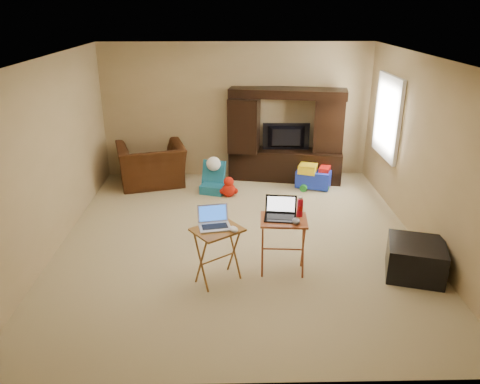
{
  "coord_description": "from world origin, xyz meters",
  "views": [
    {
      "loc": [
        -0.13,
        -5.95,
        3.12
      ],
      "look_at": [
        0.0,
        -0.2,
        0.8
      ],
      "focal_mm": 35.0,
      "sensor_mm": 36.0,
      "label": 1
    }
  ],
  "objects_px": {
    "child_rocker": "(214,178)",
    "laptop_left": "(215,218)",
    "mouse_left": "(234,229)",
    "push_toy": "(313,176)",
    "recliner": "(151,165)",
    "mouse_right": "(296,221)",
    "plush_toy": "(229,187)",
    "tray_table_right": "(283,246)",
    "tray_table_left": "(218,255)",
    "laptop_right": "(281,209)",
    "water_bottle": "(300,208)",
    "entertainment_center": "(286,135)",
    "television": "(286,138)",
    "ottoman": "(415,259)"
  },
  "relations": [
    {
      "from": "child_rocker",
      "to": "tray_table_right",
      "type": "bearing_deg",
      "value": -52.8
    },
    {
      "from": "television",
      "to": "water_bottle",
      "type": "relative_size",
      "value": 3.91
    },
    {
      "from": "recliner",
      "to": "laptop_right",
      "type": "distance_m",
      "value": 3.72
    },
    {
      "from": "laptop_right",
      "to": "mouse_right",
      "type": "relative_size",
      "value": 2.58
    },
    {
      "from": "tray_table_right",
      "to": "laptop_left",
      "type": "height_order",
      "value": "laptop_left"
    },
    {
      "from": "mouse_right",
      "to": "water_bottle",
      "type": "distance_m",
      "value": 0.23
    },
    {
      "from": "laptop_left",
      "to": "mouse_right",
      "type": "xyz_separation_m",
      "value": [
        0.95,
        0.04,
        -0.06
      ]
    },
    {
      "from": "ottoman",
      "to": "tray_table_left",
      "type": "distance_m",
      "value": 2.43
    },
    {
      "from": "mouse_right",
      "to": "mouse_left",
      "type": "bearing_deg",
      "value": -169.33
    },
    {
      "from": "plush_toy",
      "to": "laptop_right",
      "type": "bearing_deg",
      "value": -75.69
    },
    {
      "from": "tray_table_left",
      "to": "mouse_right",
      "type": "xyz_separation_m",
      "value": [
        0.92,
        0.07,
        0.41
      ]
    },
    {
      "from": "mouse_left",
      "to": "push_toy",
      "type": "bearing_deg",
      "value": 64.67
    },
    {
      "from": "tray_table_left",
      "to": "laptop_right",
      "type": "height_order",
      "value": "laptop_right"
    },
    {
      "from": "ottoman",
      "to": "entertainment_center",
      "type": "bearing_deg",
      "value": 109.46
    },
    {
      "from": "push_toy",
      "to": "laptop_right",
      "type": "distance_m",
      "value": 3.03
    },
    {
      "from": "recliner",
      "to": "ottoman",
      "type": "xyz_separation_m",
      "value": [
        3.71,
        -3.2,
        -0.17
      ]
    },
    {
      "from": "laptop_left",
      "to": "mouse_left",
      "type": "bearing_deg",
      "value": -35.16
    },
    {
      "from": "ottoman",
      "to": "laptop_left",
      "type": "relative_size",
      "value": 1.83
    },
    {
      "from": "tray_table_left",
      "to": "laptop_left",
      "type": "xyz_separation_m",
      "value": [
        -0.03,
        0.03,
        0.47
      ]
    },
    {
      "from": "push_toy",
      "to": "water_bottle",
      "type": "bearing_deg",
      "value": -82.7
    },
    {
      "from": "plush_toy",
      "to": "mouse_left",
      "type": "height_order",
      "value": "mouse_left"
    },
    {
      "from": "tray_table_left",
      "to": "mouse_right",
      "type": "distance_m",
      "value": 1.01
    },
    {
      "from": "entertainment_center",
      "to": "laptop_left",
      "type": "height_order",
      "value": "entertainment_center"
    },
    {
      "from": "laptop_right",
      "to": "recliner",
      "type": "bearing_deg",
      "value": 131.25
    },
    {
      "from": "child_rocker",
      "to": "laptop_left",
      "type": "xyz_separation_m",
      "value": [
        0.11,
        -2.85,
        0.54
      ]
    },
    {
      "from": "tray_table_left",
      "to": "water_bottle",
      "type": "relative_size",
      "value": 3.12
    },
    {
      "from": "laptop_left",
      "to": "mouse_right",
      "type": "height_order",
      "value": "laptop_left"
    },
    {
      "from": "mouse_left",
      "to": "water_bottle",
      "type": "height_order",
      "value": "water_bottle"
    },
    {
      "from": "plush_toy",
      "to": "mouse_left",
      "type": "relative_size",
      "value": 2.6
    },
    {
      "from": "television",
      "to": "laptop_right",
      "type": "distance_m",
      "value": 3.32
    },
    {
      "from": "plush_toy",
      "to": "mouse_left",
      "type": "distance_m",
      "value": 2.78
    },
    {
      "from": "recliner",
      "to": "plush_toy",
      "type": "height_order",
      "value": "recliner"
    },
    {
      "from": "child_rocker",
      "to": "laptop_right",
      "type": "height_order",
      "value": "laptop_right"
    },
    {
      "from": "mouse_right",
      "to": "laptop_right",
      "type": "bearing_deg",
      "value": 140.53
    },
    {
      "from": "child_rocker",
      "to": "push_toy",
      "type": "height_order",
      "value": "child_rocker"
    },
    {
      "from": "television",
      "to": "mouse_left",
      "type": "bearing_deg",
      "value": 75.88
    },
    {
      "from": "laptop_left",
      "to": "push_toy",
      "type": "bearing_deg",
      "value": 49.94
    },
    {
      "from": "push_toy",
      "to": "television",
      "type": "bearing_deg",
      "value": 155.12
    },
    {
      "from": "recliner",
      "to": "laptop_left",
      "type": "distance_m",
      "value": 3.52
    },
    {
      "from": "tray_table_left",
      "to": "tray_table_right",
      "type": "height_order",
      "value": "tray_table_right"
    },
    {
      "from": "ottoman",
      "to": "television",
      "type": "bearing_deg",
      "value": 109.66
    },
    {
      "from": "plush_toy",
      "to": "push_toy",
      "type": "height_order",
      "value": "push_toy"
    },
    {
      "from": "laptop_left",
      "to": "mouse_right",
      "type": "distance_m",
      "value": 0.96
    },
    {
      "from": "entertainment_center",
      "to": "tray_table_left",
      "type": "distance_m",
      "value": 3.77
    },
    {
      "from": "entertainment_center",
      "to": "water_bottle",
      "type": "xyz_separation_m",
      "value": [
        -0.21,
        -3.27,
        -0.02
      ]
    },
    {
      "from": "entertainment_center",
      "to": "tray_table_right",
      "type": "relative_size",
      "value": 2.9
    },
    {
      "from": "entertainment_center",
      "to": "mouse_right",
      "type": "height_order",
      "value": "entertainment_center"
    },
    {
      "from": "entertainment_center",
      "to": "recliner",
      "type": "bearing_deg",
      "value": -163.6
    },
    {
      "from": "recliner",
      "to": "mouse_right",
      "type": "xyz_separation_m",
      "value": [
        2.21,
        -3.22,
        0.37
      ]
    },
    {
      "from": "plush_toy",
      "to": "tray_table_right",
      "type": "distance_m",
      "value": 2.56
    }
  ]
}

